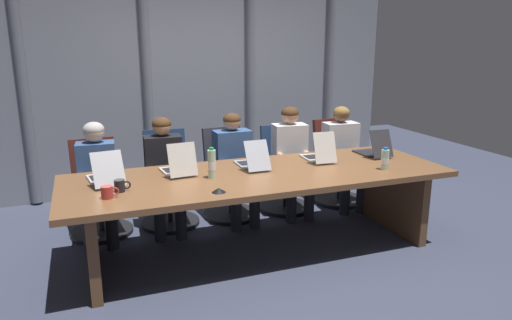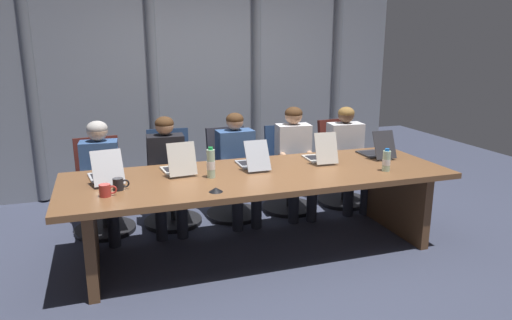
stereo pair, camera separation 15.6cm
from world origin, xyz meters
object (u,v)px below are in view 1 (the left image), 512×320
object	(u,v)px
office_chair_right_mid	(284,178)
person_right_end	(343,151)
person_left_mid	(165,168)
person_left_end	(97,175)
conference_mic_left_side	(219,190)
laptop_right_end	(373,150)
office_chair_left_end	(99,199)
water_bottle_primary	(212,164)
laptop_left_end	(105,176)
coffee_mug_near	(120,186)
person_center	(235,161)
laptop_left_mid	(178,167)
office_chair_right_end	(337,171)
water_bottle_secondary	(385,160)
office_chair_left_mid	(168,190)
coffee_mug_far	(108,192)
person_right_mid	(292,154)
office_chair_center	(229,184)
laptop_right_mid	(318,155)
laptop_center	(252,161)

from	to	relation	value
office_chair_right_mid	person_right_end	size ratio (longest dim) A/B	0.81
office_chair_right_mid	person_left_mid	bearing A→B (deg)	-79.91
person_left_end	conference_mic_left_side	size ratio (longest dim) A/B	10.24
laptop_right_end	office_chair_left_end	world-z (taller)	laptop_right_end
office_chair_right_mid	water_bottle_primary	distance (m)	1.55
laptop_right_end	water_bottle_primary	distance (m)	1.76
laptop_left_end	coffee_mug_near	xyz separation A→B (m)	(0.09, -0.31, -0.01)
office_chair_right_mid	water_bottle_primary	xyz separation A→B (m)	(-1.10, -0.96, 0.51)
laptop_right_end	person_center	world-z (taller)	person_center
laptop_left_mid	office_chair_right_mid	xyz separation A→B (m)	(1.34, 0.73, -0.44)
office_chair_right_end	water_bottle_secondary	xyz separation A→B (m)	(-0.26, -1.25, 0.47)
laptop_left_mid	office_chair_right_mid	size ratio (longest dim) A/B	0.44
office_chair_left_end	water_bottle_primary	size ratio (longest dim) A/B	3.48
office_chair_left_mid	conference_mic_left_side	xyz separation A→B (m)	(0.16, -1.35, 0.39)
office_chair_right_end	coffee_mug_far	xyz separation A→B (m)	(-2.65, -1.20, 0.42)
coffee_mug_near	person_right_mid	bearing A→B (deg)	25.75
person_right_mid	person_right_end	bearing A→B (deg)	95.45
office_chair_center	person_left_end	bearing A→B (deg)	-88.03
laptop_right_mid	office_chair_left_mid	size ratio (longest dim) A/B	0.44
laptop_right_end	person_right_mid	world-z (taller)	person_right_mid
laptop_right_mid	conference_mic_left_side	size ratio (longest dim) A/B	3.83
office_chair_left_end	office_chair_left_mid	bearing A→B (deg)	84.20
laptop_right_end	person_right_mid	xyz separation A→B (m)	(-0.62, 0.59, -0.12)
laptop_right_end	office_chair_center	xyz separation A→B (m)	(-1.30, 0.75, -0.43)
person_left_end	water_bottle_secondary	distance (m)	2.67
laptop_left_end	person_right_mid	xyz separation A→B (m)	(1.97, 0.60, -0.12)
office_chair_right_end	person_center	world-z (taller)	person_center
office_chair_right_end	office_chair_right_mid	bearing A→B (deg)	-97.50
laptop_right_end	person_center	bearing A→B (deg)	65.55
laptop_left_mid	person_left_end	bearing A→B (deg)	43.69
laptop_left_end	laptop_center	world-z (taller)	laptop_left_end
person_right_end	person_right_mid	bearing A→B (deg)	-85.23
laptop_right_mid	water_bottle_primary	xyz separation A→B (m)	(-1.12, -0.21, 0.06)
laptop_right_end	person_center	distance (m)	1.41
laptop_left_end	laptop_right_mid	xyz separation A→B (m)	(1.98, 0.01, 0.00)
office_chair_left_mid	coffee_mug_far	bearing A→B (deg)	-25.18
water_bottle_secondary	coffee_mug_near	xyz separation A→B (m)	(-2.29, 0.19, -0.04)
laptop_right_mid	office_chair_center	bearing A→B (deg)	45.05
office_chair_center	conference_mic_left_side	distance (m)	1.49
person_left_end	laptop_left_end	bearing A→B (deg)	8.37
office_chair_left_end	person_center	size ratio (longest dim) A/B	0.81
laptop_right_mid	office_chair_right_end	bearing A→B (deg)	-38.42
laptop_left_end	office_chair_right_mid	world-z (taller)	laptop_left_end
laptop_left_end	person_right_mid	bearing A→B (deg)	-80.91
office_chair_center	person_left_end	distance (m)	1.39
office_chair_left_end	person_left_end	size ratio (longest dim) A/B	0.82
person_right_mid	coffee_mug_far	xyz separation A→B (m)	(-1.98, -1.04, 0.12)
person_left_end	laptop_left_mid	bearing A→B (deg)	53.17
office_chair_right_mid	person_left_end	distance (m)	2.03
laptop_left_end	person_left_end	xyz separation A→B (m)	(-0.05, 0.60, -0.15)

